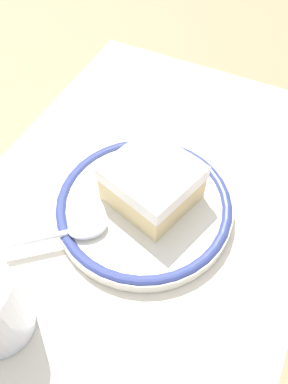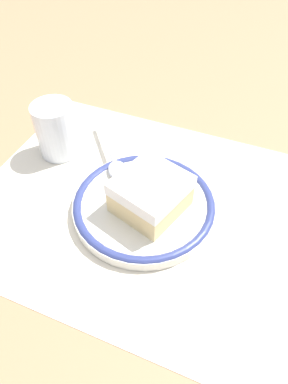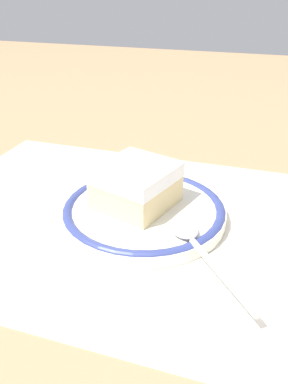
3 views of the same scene
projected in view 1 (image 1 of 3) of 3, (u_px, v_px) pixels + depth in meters
The scene contains 5 objects.
ground_plane at pixel (146, 196), 0.44m from camera, with size 2.40×2.40×0.00m, color #9E7551.
placemat at pixel (146, 196), 0.44m from camera, with size 0.50×0.36×0.00m, color beige.
plate at pixel (144, 206), 0.42m from camera, with size 0.19×0.19×0.02m.
cake_slice at pixel (152, 183), 0.40m from camera, with size 0.10×0.10×0.05m.
spoon at pixel (68, 232), 0.39m from camera, with size 0.11×0.12×0.01m.
Camera 1 is at (0.24, 0.11, 0.36)m, focal length 36.92 mm.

